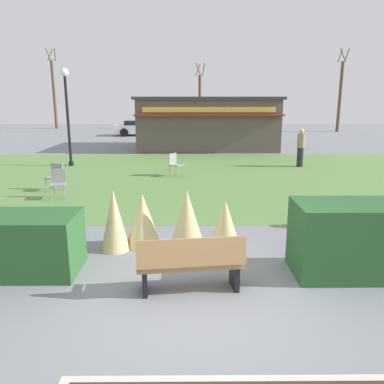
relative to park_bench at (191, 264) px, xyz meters
The scene contains 21 objects.
ground_plane 0.62m from the park_bench, 79.60° to the right, with size 80.00×80.00×0.00m, color slate.
lawn_patch 9.32m from the park_bench, 89.56° to the left, with size 36.00×12.00×0.01m, color #5B8442.
park_bench is the anchor object (origin of this frame).
hedge_left 3.11m from the park_bench, 165.92° to the left, with size 2.05×1.10×1.06m, color #28562B.
hedge_right 3.01m from the park_bench, 12.40° to the left, with size 2.25×1.10×1.28m, color #28562B.
ornamental_grass_behind_left 1.85m from the park_bench, 92.02° to the left, with size 0.75×0.75×1.23m, color #D1BC7F.
ornamental_grass_behind_right 2.26m from the park_bench, 115.87° to the left, with size 0.74×0.74×1.12m, color #D1BC7F.
ornamental_grass_behind_center 2.36m from the park_bench, 130.60° to the left, with size 0.58×0.58×1.25m, color #D1BC7F.
ornamental_grass_behind_far 2.15m from the park_bench, 70.16° to the left, with size 0.63×0.63×0.98m, color #D1BC7F.
lamppost_far 13.20m from the park_bench, 114.36° to the left, with size 0.36×0.36×4.24m.
trash_bin 2.82m from the park_bench, 15.41° to the left, with size 0.52×0.52×0.94m, color #2D4233.
food_kiosk 18.24m from the park_bench, 86.66° to the left, with size 8.27×5.44×3.05m.
cafe_chair_west 8.36m from the park_bench, 122.30° to the left, with size 0.55×0.55×0.89m.
cafe_chair_east 7.22m from the park_bench, 123.86° to the left, with size 0.51×0.51×0.89m.
cafe_chair_center 9.47m from the park_bench, 93.51° to the left, with size 0.62×0.62×0.89m.
person_strolling 12.55m from the park_bench, 66.83° to the left, with size 0.34×0.34×1.69m.
parked_car_west_slot 26.41m from the park_bench, 98.47° to the left, with size 4.32×2.29×1.20m.
parked_car_center_slot 26.18m from the park_bench, 86.43° to the left, with size 4.32×2.30×1.20m.
tree_left_bg 32.42m from the park_bench, 65.80° to the left, with size 0.91×0.96×7.05m.
tree_right_bg 35.77m from the park_bench, 111.37° to the left, with size 0.91×0.96×7.47m.
tree_center_bg 32.79m from the park_bench, 88.19° to the left, with size 0.91×0.96×6.09m.
Camera 1 is at (-0.10, -5.37, 3.05)m, focal length 36.68 mm.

